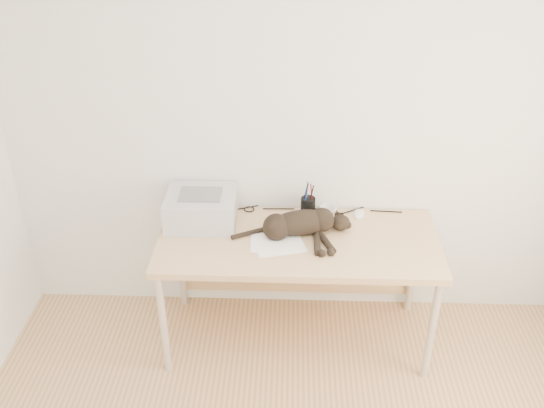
{
  "coord_description": "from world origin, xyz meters",
  "views": [
    {
      "loc": [
        -0.05,
        -1.46,
        2.68
      ],
      "look_at": [
        -0.15,
        1.34,
        1.0
      ],
      "focal_mm": 40.0,
      "sensor_mm": 36.0,
      "label": 1
    }
  ],
  "objects_px": {
    "pen_cup": "(308,207)",
    "mouse": "(359,212)",
    "mug": "(328,214)",
    "printer": "(201,208)",
    "desk": "(298,250)",
    "cat": "(298,225)"
  },
  "relations": [
    {
      "from": "cat",
      "to": "mug",
      "type": "xyz_separation_m",
      "value": [
        0.18,
        0.16,
        -0.02
      ]
    },
    {
      "from": "desk",
      "to": "printer",
      "type": "distance_m",
      "value": 0.62
    },
    {
      "from": "printer",
      "to": "mouse",
      "type": "height_order",
      "value": "printer"
    },
    {
      "from": "desk",
      "to": "cat",
      "type": "relative_size",
      "value": 2.29
    },
    {
      "from": "mouse",
      "to": "pen_cup",
      "type": "bearing_deg",
      "value": -162.43
    },
    {
      "from": "mug",
      "to": "mouse",
      "type": "relative_size",
      "value": 0.89
    },
    {
      "from": "printer",
      "to": "mouse",
      "type": "xyz_separation_m",
      "value": [
        0.94,
        0.11,
        -0.07
      ]
    },
    {
      "from": "desk",
      "to": "pen_cup",
      "type": "height_order",
      "value": "pen_cup"
    },
    {
      "from": "printer",
      "to": "mug",
      "type": "relative_size",
      "value": 4.07
    },
    {
      "from": "cat",
      "to": "mug",
      "type": "height_order",
      "value": "cat"
    },
    {
      "from": "pen_cup",
      "to": "mouse",
      "type": "xyz_separation_m",
      "value": [
        0.31,
        0.02,
        -0.04
      ]
    },
    {
      "from": "desk",
      "to": "printer",
      "type": "height_order",
      "value": "printer"
    },
    {
      "from": "desk",
      "to": "printer",
      "type": "bearing_deg",
      "value": 171.64
    },
    {
      "from": "desk",
      "to": "mug",
      "type": "xyz_separation_m",
      "value": [
        0.18,
        0.12,
        0.18
      ]
    },
    {
      "from": "mug",
      "to": "printer",
      "type": "bearing_deg",
      "value": -177.04
    },
    {
      "from": "mug",
      "to": "mouse",
      "type": "bearing_deg",
      "value": 20.41
    },
    {
      "from": "printer",
      "to": "desk",
      "type": "bearing_deg",
      "value": -8.36
    },
    {
      "from": "desk",
      "to": "pen_cup",
      "type": "distance_m",
      "value": 0.27
    },
    {
      "from": "printer",
      "to": "cat",
      "type": "relative_size",
      "value": 0.58
    },
    {
      "from": "desk",
      "to": "cat",
      "type": "height_order",
      "value": "cat"
    },
    {
      "from": "pen_cup",
      "to": "mouse",
      "type": "height_order",
      "value": "pen_cup"
    },
    {
      "from": "desk",
      "to": "printer",
      "type": "relative_size",
      "value": 3.92
    }
  ]
}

